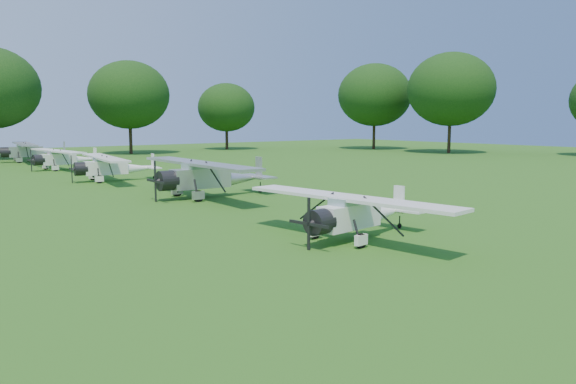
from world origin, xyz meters
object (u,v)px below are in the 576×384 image
at_px(aircraft_6, 64,157).
at_px(aircraft_7, 31,150).
at_px(aircraft_5, 113,165).
at_px(aircraft_3, 357,211).
at_px(aircraft_4, 209,174).

relative_size(aircraft_6, aircraft_7, 0.89).
height_order(aircraft_5, aircraft_6, aircraft_5).
relative_size(aircraft_5, aircraft_7, 0.90).
bearing_deg(aircraft_3, aircraft_7, 82.51).
height_order(aircraft_3, aircraft_6, aircraft_6).
bearing_deg(aircraft_7, aircraft_4, -80.92).
bearing_deg(aircraft_5, aircraft_4, -76.45).
distance_m(aircraft_4, aircraft_5, 12.19).
xyz_separation_m(aircraft_4, aircraft_7, (-1.26, 36.09, -0.05)).
bearing_deg(aircraft_3, aircraft_6, 82.58).
distance_m(aircraft_3, aircraft_6, 37.78).
bearing_deg(aircraft_6, aircraft_7, 84.54).
distance_m(aircraft_4, aircraft_6, 24.18).
relative_size(aircraft_4, aircraft_6, 1.17).
bearing_deg(aircraft_7, aircraft_5, -82.89).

